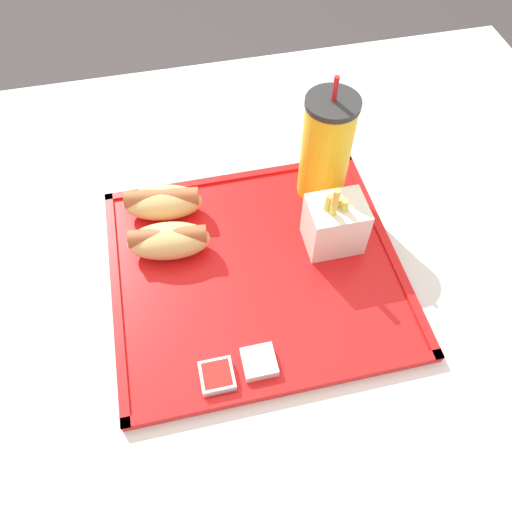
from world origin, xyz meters
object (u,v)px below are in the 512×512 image
at_px(hot_dog_far, 163,202).
at_px(sauce_cup_mayo, 259,362).
at_px(soda_cup, 326,148).
at_px(fries_carton, 335,224).
at_px(hot_dog_near, 169,240).
at_px(sauce_cup_ketchup, 217,376).

height_order(hot_dog_far, sauce_cup_mayo, hot_dog_far).
distance_m(soda_cup, hot_dog_far, 0.25).
xyz_separation_m(fries_carton, sauce_cup_mayo, (-0.14, -0.16, -0.03)).
bearing_deg(sauce_cup_mayo, hot_dog_far, 107.58).
bearing_deg(soda_cup, hot_dog_near, -164.38).
height_order(hot_dog_near, sauce_cup_ketchup, hot_dog_near).
xyz_separation_m(soda_cup, hot_dog_far, (-0.24, 0.00, -0.06)).
height_order(soda_cup, hot_dog_far, soda_cup).
xyz_separation_m(hot_dog_far, fries_carton, (0.23, -0.11, 0.02)).
height_order(soda_cup, fries_carton, soda_cup).
xyz_separation_m(hot_dog_far, sauce_cup_mayo, (0.08, -0.26, -0.02)).
bearing_deg(hot_dog_near, sauce_cup_mayo, -66.59).
xyz_separation_m(soda_cup, sauce_cup_mayo, (-0.16, -0.26, -0.08)).
bearing_deg(sauce_cup_mayo, sauce_cup_ketchup, -172.95).
bearing_deg(hot_dog_far, soda_cup, -0.96).
bearing_deg(fries_carton, sauce_cup_mayo, -131.74).
distance_m(hot_dog_near, sauce_cup_ketchup, 0.20).
relative_size(soda_cup, fries_carton, 1.65).
xyz_separation_m(fries_carton, sauce_cup_ketchup, (-0.19, -0.17, -0.03)).
distance_m(soda_cup, sauce_cup_mayo, 0.31).
distance_m(fries_carton, sauce_cup_ketchup, 0.26).
relative_size(soda_cup, sauce_cup_ketchup, 5.00).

